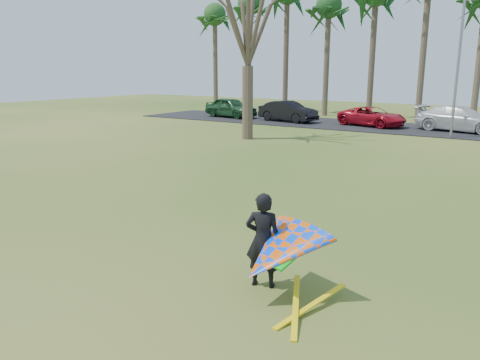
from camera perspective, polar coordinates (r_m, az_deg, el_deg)
The scene contains 12 objects.
ground at distance 11.35m, azimuth -5.59°, elevation -7.37°, with size 100.00×100.00×0.00m, color #1F4E11.
parking_strip at distance 34.13m, azimuth 21.81°, elevation 5.70°, with size 46.00×7.00×0.06m, color black.
palm_0 at distance 48.89m, azimuth -3.09°, elevation 19.37°, with size 4.84×4.84×10.84m.
palm_1 at distance 46.73m, azimuth 1.12°, elevation 20.50°, with size 4.84×4.84×11.54m.
palm_3 at distance 42.96m, azimuth 10.78°, elevation 20.01°, with size 4.84×4.84×10.84m.
bare_tree_left at distance 27.65m, azimuth 0.97°, elevation 19.37°, with size 6.60×6.60×9.70m.
streetlight at distance 30.58m, azimuth 25.39°, elevation 12.95°, with size 2.28×0.18×8.00m.
car_0 at distance 39.96m, azimuth -1.13°, elevation 8.85°, with size 1.95×4.84×1.65m, color #1B4423.
car_1 at distance 36.79m, azimuth 5.86°, elevation 8.34°, with size 1.67×4.78×1.57m, color black.
car_2 at distance 34.90m, azimuth 15.79°, elevation 7.46°, with size 2.24×4.86×1.35m, color #AB0D1D.
car_3 at distance 33.79m, azimuth 25.28°, elevation 6.75°, with size 2.28×5.61×1.63m, color silver.
kite_flyer at distance 8.43m, azimuth 4.38°, elevation -8.59°, with size 2.13×2.39×2.02m.
Camera 1 is at (6.71, -8.23, 4.00)m, focal length 35.00 mm.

